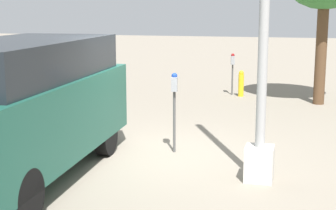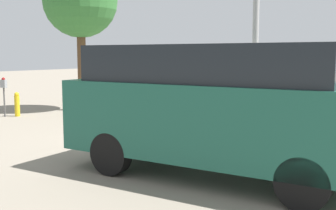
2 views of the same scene
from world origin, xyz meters
name	(u,v)px [view 1 (image 1 of 2)]	position (x,y,z in m)	size (l,w,h in m)	color
ground_plane	(149,155)	(0.00, 0.00, 0.00)	(80.00, 80.00, 0.00)	gray
parking_meter_near	(174,94)	(-0.31, 0.41, 1.11)	(0.22, 0.15, 1.50)	#4C4C4C
parking_meter_far	(233,64)	(-7.09, 0.56, 0.95)	(0.22, 0.15, 1.29)	#4C4C4C
lamp_post	(263,56)	(0.94, 2.10, 1.96)	(0.44, 0.44, 6.16)	beige
parked_van	(19,105)	(1.82, -1.54, 1.19)	(5.25, 2.25, 2.19)	#195142
car_distant	(52,64)	(-7.33, -5.76, 0.78)	(4.15, 1.90, 1.45)	#9E9EA3
fire_hydrant	(241,83)	(-6.84, 0.86, 0.40)	(0.17, 0.17, 0.80)	gold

